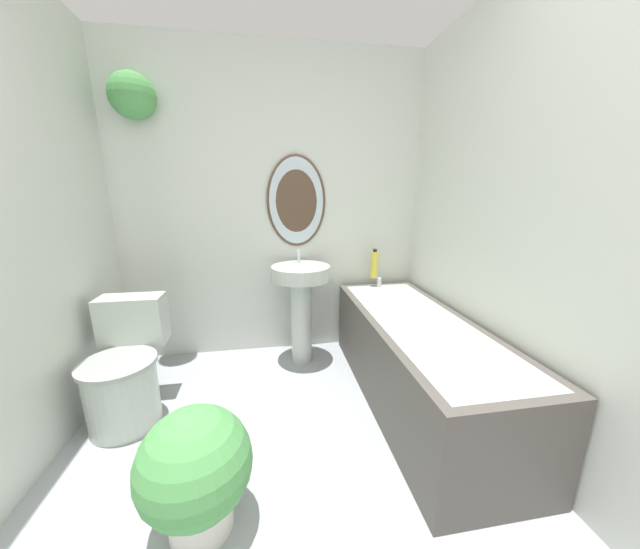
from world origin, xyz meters
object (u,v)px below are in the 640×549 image
(bathtub, at_px, (417,359))
(potted_plant, at_px, (196,469))
(toilet, at_px, (126,372))
(shampoo_bottle, at_px, (374,264))
(pedestal_sink, at_px, (301,296))

(bathtub, distance_m, potted_plant, 1.39)
(toilet, height_order, shampoo_bottle, shampoo_bottle)
(bathtub, height_order, potted_plant, bathtub)
(bathtub, bearing_deg, shampoo_bottle, 92.83)
(toilet, bearing_deg, bathtub, -4.33)
(toilet, distance_m, potted_plant, 0.96)
(shampoo_bottle, xyz_separation_m, potted_plant, (-1.19, -1.43, -0.45))
(pedestal_sink, height_order, potted_plant, pedestal_sink)
(potted_plant, bearing_deg, bathtub, 28.00)
(pedestal_sink, distance_m, potted_plant, 1.42)
(toilet, relative_size, shampoo_bottle, 2.91)
(pedestal_sink, bearing_deg, shampoo_bottle, 12.81)
(pedestal_sink, relative_size, shampoo_bottle, 3.69)
(shampoo_bottle, bearing_deg, potted_plant, -129.75)
(pedestal_sink, xyz_separation_m, potted_plant, (-0.55, -1.28, -0.26))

